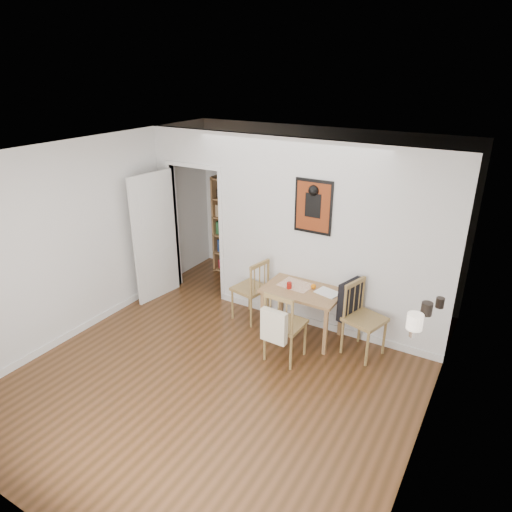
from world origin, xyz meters
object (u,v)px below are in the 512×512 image
Objects in this scene: chair_right at (364,318)px; mantel_lamp at (415,323)px; chair_front at (285,324)px; bookshelf at (234,228)px; notebook at (328,293)px; ceramic_jar_b at (440,303)px; chair_left at (250,289)px; fireplace at (423,366)px; orange_fruit at (313,286)px; ceramic_jar_a at (427,309)px; dining_table at (303,295)px; red_glass at (289,285)px.

chair_right is 4.24× the size of mantel_lamp.
bookshelf reaches higher than chair_front.
chair_front is at bearing -112.57° from notebook.
chair_right is at bearing 37.25° from chair_front.
bookshelf is 16.09× the size of ceramic_jar_b.
chair_left is 2.69m from fireplace.
orange_fruit is 0.53× the size of ceramic_jar_a.
bookshelf reaches higher than mantel_lamp.
bookshelf is 24.38× the size of orange_fruit.
dining_table is 0.85m from chair_right.
fireplace is (2.56, -0.82, 0.14)m from chair_left.
ceramic_jar_a is 1.24× the size of ceramic_jar_b.
orange_fruit is (-0.73, 0.08, 0.23)m from chair_right.
bookshelf is at bearing 151.05° from ceramic_jar_a.
mantel_lamp is at bearing -43.75° from notebook.
ceramic_jar_a is (2.49, -0.75, 0.75)m from chair_left.
dining_table is 1.07× the size of chair_front.
chair_front is 0.56× the size of bookshelf.
red_glass is (-0.17, -0.07, 0.13)m from dining_table.
chair_right is 11.03× the size of red_glass.
ceramic_jar_b is at bearing -16.03° from dining_table.
chair_front is 2.71m from bookshelf.
chair_front is at bearing -85.42° from dining_table.
red_glass is at bearing -175.99° from chair_right.
chair_left is 10.69× the size of red_glass.
ceramic_jar_b reaches higher than chair_left.
bookshelf is at bearing 142.87° from red_glass.
ceramic_jar_a is (1.54, -0.81, 0.49)m from orange_fruit.
chair_front is 0.75m from notebook.
ceramic_jar_a reaches higher than orange_fruit.
notebook is 2.21× the size of ceramic_jar_a.
red_glass is at bearing 148.08° from mantel_lamp.
chair_right is 9.09× the size of ceramic_jar_b.
notebook reaches higher than dining_table.
ceramic_jar_b is (1.70, 0.10, 0.73)m from chair_front.
ceramic_jar_b reaches higher than chair_right.
red_glass is 0.66× the size of ceramic_jar_a.
mantel_lamp is (1.64, -1.19, 0.69)m from dining_table.
chair_left is at bearing -176.72° from orange_fruit.
chair_front is at bearing -68.02° from red_glass.
notebook is 1.61m from ceramic_jar_b.
chair_left is 2.71m from ceramic_jar_a.
chair_right is 0.56m from notebook.
dining_table is 1.91m from ceramic_jar_a.
notebook is (0.21, -0.02, -0.03)m from orange_fruit.
orange_fruit is at bearing 140.07° from mantel_lamp.
notebook is 2.75× the size of ceramic_jar_b.
chair_front is at bearing -142.75° from chair_right.
red_glass is (-0.22, 0.54, 0.25)m from chair_front.
ceramic_jar_a reaches higher than chair_left.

